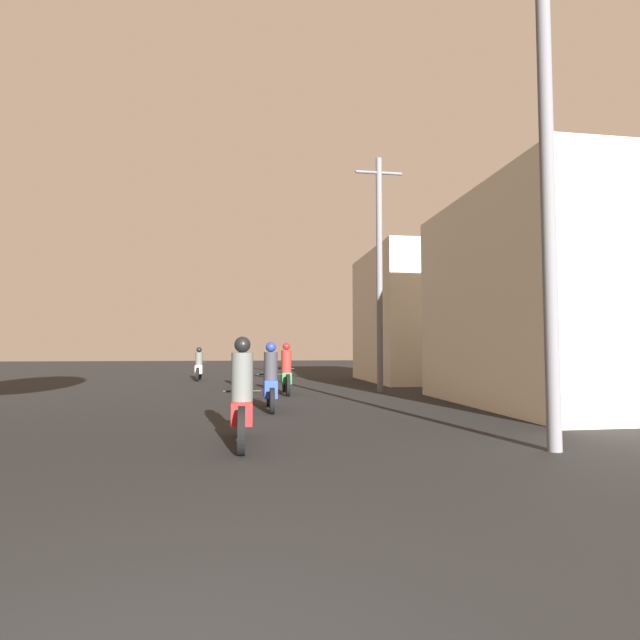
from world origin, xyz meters
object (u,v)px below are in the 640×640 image
object	(u,v)px
motorcycle_blue	(271,382)
motorcycle_green	(286,373)
utility_pole_far	(379,269)
motorcycle_white	(199,367)
utility_pole_near	(547,172)
building_right_near	(549,299)
motorcycle_red	(242,402)
motorcycle_black	(243,370)
building_right_far	(423,317)

from	to	relation	value
motorcycle_blue	motorcycle_green	size ratio (longest dim) A/B	1.01
utility_pole_far	motorcycle_white	bearing A→B (deg)	132.36
motorcycle_blue	utility_pole_near	world-z (taller)	utility_pole_near
building_right_near	motorcycle_white	bearing A→B (deg)	129.66
motorcycle_white	motorcycle_red	bearing A→B (deg)	-79.45
motorcycle_black	utility_pole_near	distance (m)	13.57
motorcycle_blue	utility_pole_near	size ratio (longest dim) A/B	0.27
building_right_far	utility_pole_far	size ratio (longest dim) A/B	0.83
motorcycle_red	building_right_far	xyz separation A→B (m)	(7.89, 13.74, 2.22)
motorcycle_red	utility_pole_far	xyz separation A→B (m)	(4.49, 8.57, 3.48)
motorcycle_green	utility_pole_near	distance (m)	10.34
motorcycle_red	utility_pole_far	world-z (taller)	utility_pole_far
motorcycle_black	utility_pole_far	xyz separation A→B (m)	(4.52, -2.74, 3.49)
motorcycle_black	building_right_far	bearing A→B (deg)	13.40
motorcycle_red	motorcycle_green	size ratio (longest dim) A/B	1.02
motorcycle_red	motorcycle_green	world-z (taller)	motorcycle_green
motorcycle_red	motorcycle_blue	distance (m)	4.29
building_right_near	utility_pole_far	bearing A→B (deg)	124.97
motorcycle_green	motorcycle_white	world-z (taller)	motorcycle_green
motorcycle_black	building_right_near	bearing A→B (deg)	-47.05
building_right_near	utility_pole_near	xyz separation A→B (m)	(-3.35, -5.12, 1.28)
motorcycle_green	building_right_far	world-z (taller)	building_right_far
motorcycle_blue	building_right_far	size ratio (longest dim) A/B	0.32
building_right_near	building_right_far	xyz separation A→B (m)	(0.22, 9.72, 0.17)
motorcycle_green	motorcycle_white	xyz separation A→B (m)	(-3.35, 7.47, -0.04)
building_right_near	utility_pole_near	bearing A→B (deg)	-123.25
motorcycle_red	building_right_near	bearing A→B (deg)	22.79
motorcycle_blue	building_right_near	size ratio (longest dim) A/B	0.30
building_right_far	utility_pole_near	world-z (taller)	utility_pole_near
motorcycle_red	motorcycle_blue	world-z (taller)	motorcycle_red
building_right_far	utility_pole_near	distance (m)	15.30
motorcycle_red	motorcycle_blue	bearing A→B (deg)	76.56
motorcycle_blue	building_right_near	world-z (taller)	building_right_near
motorcycle_red	motorcycle_black	distance (m)	11.31
utility_pole_far	motorcycle_blue	bearing A→B (deg)	-131.65
building_right_near	utility_pole_far	world-z (taller)	utility_pole_far
building_right_far	utility_pole_near	size ratio (longest dim) A/B	0.86
utility_pole_near	building_right_far	bearing A→B (deg)	76.46
motorcycle_blue	motorcycle_white	xyz separation A→B (m)	(-2.66, 11.47, -0.03)
utility_pole_far	utility_pole_near	bearing A→B (deg)	-91.01
motorcycle_green	building_right_far	size ratio (longest dim) A/B	0.31
motorcycle_black	motorcycle_green	bearing A→B (deg)	-69.58
motorcycle_blue	building_right_near	bearing A→B (deg)	-11.31
motorcycle_black	building_right_near	distance (m)	10.81
motorcycle_blue	building_right_near	distance (m)	7.33
building_right_far	motorcycle_red	bearing A→B (deg)	-119.86
motorcycle_black	motorcycle_blue	bearing A→B (deg)	-88.18
motorcycle_blue	utility_pole_near	distance (m)	7.29
utility_pole_far	motorcycle_black	bearing A→B (deg)	148.80
motorcycle_white	utility_pole_far	size ratio (longest dim) A/B	0.25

